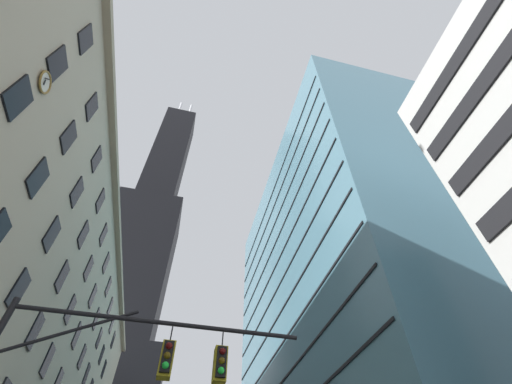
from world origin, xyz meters
The scene contains 3 objects.
dark_skyscraper centered at (-18.01, 85.80, 50.50)m, with size 29.92×29.92×169.13m.
glass_office_midrise centered at (20.07, 33.33, 27.47)m, with size 18.25×47.28×54.95m.
traffic_signal_mast centered at (-3.19, 4.14, 5.32)m, with size 9.12×0.63×7.28m.
Camera 1 is at (-1.78, -6.66, 1.87)m, focal length 23.62 mm.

